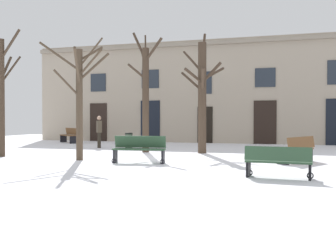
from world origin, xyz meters
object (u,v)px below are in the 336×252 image
(tree_near_facade, at_px, (1,93))
(bench_far_corner, at_px, (297,149))
(bench_near_center_tree, at_px, (69,135))
(tree_foreground, at_px, (145,93))
(bench_near_lamp, at_px, (278,162))
(person_strolling, at_px, (99,130))
(tree_center, at_px, (80,96))
(litter_bin, at_px, (129,141))
(tree_right_of_center, at_px, (202,93))
(bench_by_litter_bin, at_px, (139,149))

(tree_near_facade, bearing_deg, bench_far_corner, 5.46)
(tree_near_facade, xyz_separation_m, bench_near_center_tree, (-2.08, 8.70, -2.08))
(tree_foreground, height_order, bench_near_lamp, tree_foreground)
(bench_near_center_tree, distance_m, person_strolling, 4.99)
(tree_center, relative_size, bench_near_center_tree, 2.58)
(bench_near_lamp, bearing_deg, bench_near_center_tree, -37.07)
(tree_near_facade, distance_m, bench_near_center_tree, 9.19)
(litter_bin, bearing_deg, tree_center, -86.73)
(tree_foreground, distance_m, bench_far_corner, 7.31)
(tree_right_of_center, distance_m, bench_near_lamp, 7.85)
(tree_foreground, height_order, tree_center, tree_foreground)
(bench_near_center_tree, height_order, bench_near_lamp, bench_near_center_tree)
(tree_foreground, height_order, bench_near_center_tree, tree_foreground)
(bench_far_corner, bearing_deg, tree_near_facade, -55.45)
(bench_near_lamp, relative_size, bench_by_litter_bin, 0.92)
(tree_foreground, relative_size, tree_right_of_center, 1.02)
(bench_near_lamp, bearing_deg, tree_foreground, -42.54)
(bench_near_lamp, xyz_separation_m, person_strolling, (-9.15, 8.26, 0.49))
(tree_foreground, bearing_deg, bench_near_lamp, -47.45)
(tree_center, relative_size, bench_near_lamp, 2.60)
(bench_near_lamp, bearing_deg, person_strolling, -37.18)
(tree_center, relative_size, tree_near_facade, 0.85)
(bench_near_center_tree, bearing_deg, tree_near_facade, -37.66)
(bench_near_lamp, relative_size, person_strolling, 1.03)
(bench_near_center_tree, bearing_deg, person_strolling, -2.80)
(tree_right_of_center, xyz_separation_m, bench_far_corner, (3.94, -2.77, -2.18))
(tree_near_facade, bearing_deg, tree_center, -5.85)
(bench_near_lamp, bearing_deg, bench_by_litter_bin, -21.40)
(tree_near_facade, height_order, bench_near_center_tree, tree_near_facade)
(tree_center, xyz_separation_m, tree_near_facade, (-3.72, 0.38, 0.21))
(bench_near_lamp, distance_m, bench_by_litter_bin, 5.20)
(tree_foreground, xyz_separation_m, bench_near_center_tree, (-6.92, 5.10, -2.18))
(tree_foreground, bearing_deg, tree_near_facade, -143.33)
(bench_near_lamp, bearing_deg, bench_far_corner, -93.11)
(tree_near_facade, bearing_deg, bench_near_lamp, -14.90)
(tree_near_facade, xyz_separation_m, person_strolling, (1.63, 5.39, -1.65))
(tree_right_of_center, bearing_deg, bench_near_lamp, -63.34)
(bench_far_corner, distance_m, person_strolling, 10.63)
(tree_foreground, xyz_separation_m, tree_right_of_center, (2.56, 0.26, -0.01))
(tree_center, distance_m, bench_far_corner, 7.99)
(bench_near_lamp, bearing_deg, tree_near_facade, -9.99)
(tree_foreground, xyz_separation_m, tree_center, (-1.12, -3.98, -0.30))
(bench_near_center_tree, bearing_deg, tree_center, -18.54)
(bench_near_center_tree, distance_m, bench_near_lamp, 17.30)
(tree_foreground, relative_size, tree_near_facade, 1.05)
(bench_near_center_tree, xyz_separation_m, bench_far_corner, (13.42, -7.62, -0.02))
(tree_foreground, bearing_deg, bench_near_center_tree, 143.61)
(bench_near_center_tree, relative_size, bench_far_corner, 0.94)
(tree_near_facade, relative_size, person_strolling, 3.18)
(litter_bin, xyz_separation_m, person_strolling, (-1.77, 0.26, 0.51))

